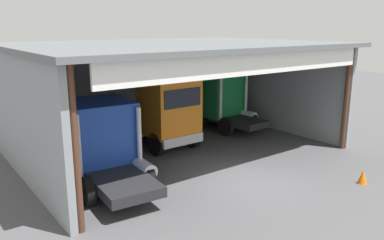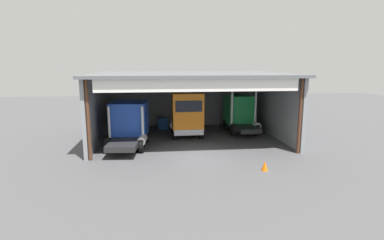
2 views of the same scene
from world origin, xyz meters
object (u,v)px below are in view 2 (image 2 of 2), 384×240
at_px(truck_blue_center_right_bay, 129,123).
at_px(truck_orange_left_bay, 187,114).
at_px(oil_drum, 162,123).
at_px(tool_cart, 163,124).
at_px(traffic_cone, 265,166).
at_px(truck_green_center_bay, 240,113).

distance_m(truck_blue_center_right_bay, truck_orange_left_bay, 4.95).
distance_m(oil_drum, tool_cart, 0.58).
bearing_deg(traffic_cone, truck_blue_center_right_bay, 142.16).
xyz_separation_m(truck_orange_left_bay, truck_green_center_bay, (4.84, 1.43, -0.20)).
bearing_deg(tool_cart, traffic_cone, -65.16).
distance_m(truck_blue_center_right_bay, tool_cart, 6.35).
distance_m(truck_orange_left_bay, truck_green_center_bay, 5.05).
distance_m(truck_green_center_bay, traffic_cone, 10.06).
bearing_deg(truck_orange_left_bay, oil_drum, -64.89).
relative_size(oil_drum, tool_cart, 0.93).
distance_m(truck_orange_left_bay, oil_drum, 4.77).
height_order(truck_orange_left_bay, oil_drum, truck_orange_left_bay).
xyz_separation_m(truck_green_center_bay, oil_drum, (-6.84, 2.65, -1.25)).
bearing_deg(truck_green_center_bay, truck_orange_left_bay, -166.24).
xyz_separation_m(truck_orange_left_bay, oil_drum, (-1.99, 4.08, -1.45)).
relative_size(truck_green_center_bay, oil_drum, 5.26).
height_order(truck_blue_center_right_bay, traffic_cone, truck_blue_center_right_bay).
bearing_deg(truck_orange_left_bay, truck_green_center_bay, -164.47).
relative_size(truck_orange_left_bay, oil_drum, 5.02).
bearing_deg(truck_green_center_bay, tool_cart, 160.13).
xyz_separation_m(truck_blue_center_right_bay, tool_cart, (2.54, 5.69, -1.20)).
relative_size(truck_blue_center_right_bay, traffic_cone, 9.84).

